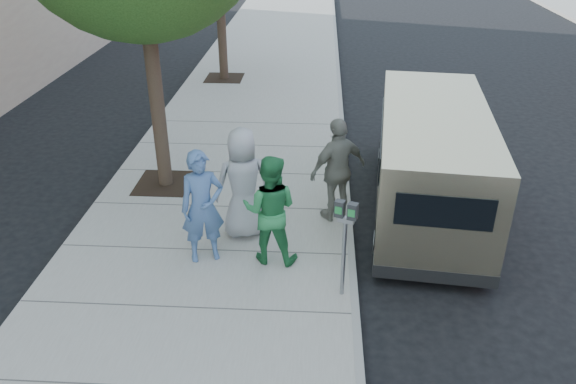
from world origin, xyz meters
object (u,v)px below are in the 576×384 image
(van, at_px, (431,159))
(person_striped_polo, at_px, (338,170))
(person_gray_shirt, at_px, (243,183))
(person_officer, at_px, (202,207))
(parking_meter, at_px, (345,229))
(person_green_shirt, at_px, (270,210))

(van, bearing_deg, person_striped_polo, -154.44)
(person_gray_shirt, height_order, person_striped_polo, person_gray_shirt)
(van, xyz_separation_m, person_officer, (-3.90, -2.07, 0.01))
(parking_meter, distance_m, van, 3.36)
(parking_meter, xyz_separation_m, person_striped_polo, (-0.05, 2.28, -0.17))
(parking_meter, distance_m, person_gray_shirt, 2.32)
(person_green_shirt, bearing_deg, van, -138.58)
(person_officer, bearing_deg, parking_meter, -40.55)
(parking_meter, height_order, van, van)
(person_officer, distance_m, person_green_shirt, 1.07)
(person_striped_polo, bearing_deg, person_gray_shirt, -10.99)
(person_officer, bearing_deg, van, 7.91)
(parking_meter, bearing_deg, person_striped_polo, 112.27)
(person_green_shirt, xyz_separation_m, person_gray_shirt, (-0.52, 0.76, 0.06))
(person_green_shirt, relative_size, person_striped_polo, 0.95)
(van, xyz_separation_m, person_green_shirt, (-2.83, -2.04, -0.02))
(person_gray_shirt, bearing_deg, person_green_shirt, 107.84)
(person_officer, relative_size, person_striped_polo, 0.98)
(person_officer, bearing_deg, person_gray_shirt, 35.31)
(van, distance_m, person_green_shirt, 3.49)
(van, distance_m, person_striped_polo, 1.85)
(van, height_order, person_striped_polo, person_striped_polo)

